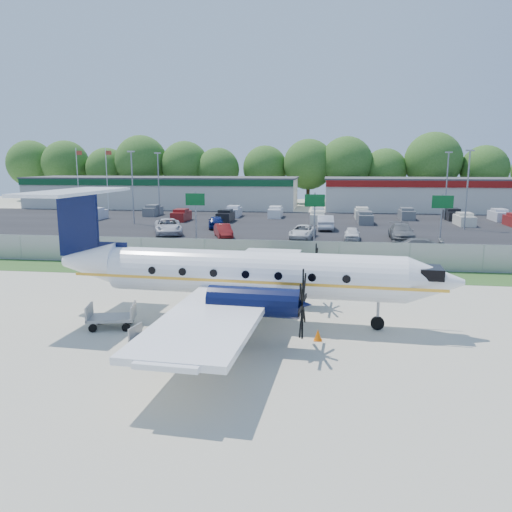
# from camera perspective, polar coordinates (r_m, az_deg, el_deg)

# --- Properties ---
(ground) EXTENTS (170.00, 170.00, 0.00)m
(ground) POSITION_cam_1_polar(r_m,az_deg,el_deg) (23.75, -1.99, -8.12)
(ground) COLOR beige
(ground) RESTS_ON ground
(grass_verge) EXTENTS (170.00, 4.00, 0.02)m
(grass_verge) POSITION_cam_1_polar(r_m,az_deg,el_deg) (35.21, 1.33, -1.89)
(grass_verge) COLOR #2D561E
(grass_verge) RESTS_ON ground
(access_road) EXTENTS (170.00, 8.00, 0.02)m
(access_road) POSITION_cam_1_polar(r_m,az_deg,el_deg) (42.04, 2.41, 0.16)
(access_road) COLOR black
(access_road) RESTS_ON ground
(parking_lot) EXTENTS (170.00, 32.00, 0.02)m
(parking_lot) POSITION_cam_1_polar(r_m,az_deg,el_deg) (62.75, 4.24, 3.61)
(parking_lot) COLOR black
(parking_lot) RESTS_ON ground
(perimeter_fence) EXTENTS (120.00, 0.06, 1.99)m
(perimeter_fence) POSITION_cam_1_polar(r_m,az_deg,el_deg) (36.97, 1.69, 0.28)
(perimeter_fence) COLOR gray
(perimeter_fence) RESTS_ON ground
(building_west) EXTENTS (46.40, 12.40, 5.24)m
(building_west) POSITION_cam_1_polar(r_m,az_deg,el_deg) (88.78, -10.57, 7.20)
(building_west) COLOR silver
(building_west) RESTS_ON ground
(building_east) EXTENTS (44.40, 12.40, 5.24)m
(building_east) POSITION_cam_1_polar(r_m,az_deg,el_deg) (87.15, 22.68, 6.51)
(building_east) COLOR silver
(building_east) RESTS_ON ground
(sign_left) EXTENTS (1.80, 0.26, 5.00)m
(sign_left) POSITION_cam_1_polar(r_m,az_deg,el_deg) (46.78, -6.94, 5.61)
(sign_left) COLOR gray
(sign_left) RESTS_ON ground
(sign_mid) EXTENTS (1.80, 0.26, 5.00)m
(sign_mid) POSITION_cam_1_polar(r_m,az_deg,el_deg) (45.26, 6.72, 5.45)
(sign_mid) COLOR gray
(sign_mid) RESTS_ON ground
(sign_right) EXTENTS (1.80, 0.26, 5.00)m
(sign_right) POSITION_cam_1_polar(r_m,az_deg,el_deg) (46.37, 20.49, 4.97)
(sign_right) COLOR gray
(sign_right) RESTS_ON ground
(flagpole_west) EXTENTS (1.06, 0.12, 10.00)m
(flagpole_west) POSITION_cam_1_polar(r_m,az_deg,el_deg) (86.84, -19.68, 8.69)
(flagpole_west) COLOR white
(flagpole_west) RESTS_ON ground
(flagpole_east) EXTENTS (1.06, 0.12, 10.00)m
(flagpole_east) POSITION_cam_1_polar(r_m,az_deg,el_deg) (84.67, -16.64, 8.83)
(flagpole_east) COLOR white
(flagpole_east) RESTS_ON ground
(light_pole_nw) EXTENTS (0.90, 0.35, 9.09)m
(light_pole_nw) POSITION_cam_1_polar(r_m,az_deg,el_deg) (64.77, -13.95, 8.18)
(light_pole_nw) COLOR gray
(light_pole_nw) RESTS_ON ground
(light_pole_ne) EXTENTS (0.90, 0.35, 9.09)m
(light_pole_ne) POSITION_cam_1_polar(r_m,az_deg,el_deg) (62.33, 23.03, 7.57)
(light_pole_ne) COLOR gray
(light_pole_ne) RESTS_ON ground
(light_pole_sw) EXTENTS (0.90, 0.35, 9.09)m
(light_pole_sw) POSITION_cam_1_polar(r_m,az_deg,el_deg) (74.15, -11.08, 8.56)
(light_pole_sw) COLOR gray
(light_pole_sw) RESTS_ON ground
(light_pole_se) EXTENTS (0.90, 0.35, 9.09)m
(light_pole_se) POSITION_cam_1_polar(r_m,az_deg,el_deg) (72.03, 20.98, 8.01)
(light_pole_se) COLOR gray
(light_pole_se) RESTS_ON ground
(tree_line) EXTENTS (112.00, 6.00, 14.00)m
(tree_line) POSITION_cam_1_polar(r_m,az_deg,el_deg) (96.54, 5.54, 6.02)
(tree_line) COLOR #2E5C1B
(tree_line) RESTS_ON ground
(aircraft) EXTENTS (20.27, 19.99, 6.27)m
(aircraft) POSITION_cam_1_polar(r_m,az_deg,el_deg) (23.93, -1.32, -1.95)
(aircraft) COLOR white
(aircraft) RESTS_ON ground
(baggage_cart_near) EXTENTS (1.88, 1.31, 0.91)m
(baggage_cart_near) POSITION_cam_1_polar(r_m,az_deg,el_deg) (21.45, -11.69, -9.23)
(baggage_cart_near) COLOR gray
(baggage_cart_near) RESTS_ON ground
(baggage_cart_far) EXTENTS (2.36, 1.71, 1.12)m
(baggage_cart_far) POSITION_cam_1_polar(r_m,az_deg,el_deg) (24.45, -16.18, -6.71)
(baggage_cart_far) COLOR gray
(baggage_cart_far) RESTS_ON ground
(cone_nose) EXTENTS (0.36, 0.36, 0.51)m
(cone_nose) POSITION_cam_1_polar(r_m,az_deg,el_deg) (22.13, 7.09, -8.96)
(cone_nose) COLOR #E86207
(cone_nose) RESTS_ON ground
(cone_starboard_wing) EXTENTS (0.41, 0.41, 0.58)m
(cone_starboard_wing) POSITION_cam_1_polar(r_m,az_deg,el_deg) (32.34, -9.28, -2.67)
(cone_starboard_wing) COLOR #E86207
(cone_starboard_wing) RESTS_ON ground
(road_car_west) EXTENTS (4.94, 3.36, 1.33)m
(road_car_west) POSITION_cam_1_polar(r_m,az_deg,el_deg) (45.65, -22.12, 0.20)
(road_car_west) COLOR black
(road_car_west) RESTS_ON ground
(road_car_mid) EXTENTS (4.96, 2.47, 1.38)m
(road_car_mid) POSITION_cam_1_polar(r_m,az_deg,el_deg) (44.22, 17.45, 0.19)
(road_car_mid) COLOR #595B5E
(road_car_mid) RESTS_ON ground
(parked_car_a) EXTENTS (4.70, 6.64, 1.68)m
(parked_car_a) POSITION_cam_1_polar(r_m,az_deg,el_deg) (54.96, -9.99, 2.47)
(parked_car_a) COLOR silver
(parked_car_a) RESTS_ON ground
(parked_car_b) EXTENTS (2.84, 4.45, 1.39)m
(parked_car_b) POSITION_cam_1_polar(r_m,az_deg,el_deg) (51.90, -3.76, 2.13)
(parked_car_b) COLOR maroon
(parked_car_b) RESTS_ON ground
(parked_car_c) EXTENTS (2.87, 5.07, 1.34)m
(parked_car_c) POSITION_cam_1_polar(r_m,az_deg,el_deg) (51.56, 5.34, 2.06)
(parked_car_c) COLOR silver
(parked_car_c) RESTS_ON ground
(parked_car_d) EXTENTS (1.72, 3.83, 1.28)m
(parked_car_d) POSITION_cam_1_polar(r_m,az_deg,el_deg) (50.98, 10.88, 1.81)
(parked_car_d) COLOR silver
(parked_car_d) RESTS_ON ground
(parked_car_e) EXTENTS (2.46, 5.64, 1.62)m
(parked_car_e) POSITION_cam_1_polar(r_m,az_deg,el_deg) (52.20, 16.24, 1.78)
(parked_car_e) COLOR #595B5E
(parked_car_e) RESTS_ON ground
(parked_car_f) EXTENTS (2.77, 4.77, 1.53)m
(parked_car_f) POSITION_cam_1_polar(r_m,az_deg,el_deg) (59.07, -4.57, 3.15)
(parked_car_f) COLOR navy
(parked_car_f) RESTS_ON ground
(parked_car_g) EXTENTS (2.01, 5.22, 1.70)m
(parked_car_g) POSITION_cam_1_polar(r_m,az_deg,el_deg) (58.46, 7.88, 3.01)
(parked_car_g) COLOR silver
(parked_car_g) RESTS_ON ground
(far_parking_rows) EXTENTS (56.00, 10.00, 1.60)m
(far_parking_rows) POSITION_cam_1_polar(r_m,az_deg,el_deg) (67.70, 4.51, 4.11)
(far_parking_rows) COLOR gray
(far_parking_rows) RESTS_ON ground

